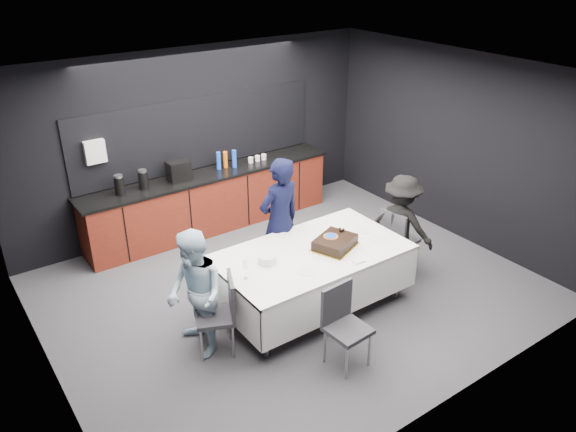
# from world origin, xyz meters

# --- Properties ---
(ground) EXTENTS (6.00, 6.00, 0.00)m
(ground) POSITION_xyz_m (0.00, 0.00, 0.00)
(ground) COLOR #434348
(ground) RESTS_ON ground
(room_shell) EXTENTS (6.04, 5.04, 2.82)m
(room_shell) POSITION_xyz_m (0.00, 0.00, 1.86)
(room_shell) COLOR white
(room_shell) RESTS_ON ground
(kitchenette) EXTENTS (4.10, 0.64, 2.05)m
(kitchenette) POSITION_xyz_m (-0.02, 2.22, 0.54)
(kitchenette) COLOR #57180D
(kitchenette) RESTS_ON ground
(party_table) EXTENTS (2.32, 1.32, 0.78)m
(party_table) POSITION_xyz_m (0.00, -0.40, 0.64)
(party_table) COLOR #99999E
(party_table) RESTS_ON ground
(cake_assembly) EXTENTS (0.65, 0.60, 0.17)m
(cake_assembly) POSITION_xyz_m (0.29, -0.49, 0.85)
(cake_assembly) COLOR yellow
(cake_assembly) RESTS_ON party_table
(plate_stack) EXTENTS (0.22, 0.22, 0.10)m
(plate_stack) POSITION_xyz_m (-0.59, -0.32, 0.83)
(plate_stack) COLOR white
(plate_stack) RESTS_ON party_table
(loose_plate_near) EXTENTS (0.19, 0.19, 0.01)m
(loose_plate_near) POSITION_xyz_m (-0.34, -0.74, 0.78)
(loose_plate_near) COLOR white
(loose_plate_near) RESTS_ON party_table
(loose_plate_right_a) EXTENTS (0.22, 0.22, 0.01)m
(loose_plate_right_a) POSITION_xyz_m (0.85, -0.35, 0.78)
(loose_plate_right_a) COLOR white
(loose_plate_right_a) RESTS_ON party_table
(loose_plate_right_b) EXTENTS (0.22, 0.22, 0.01)m
(loose_plate_right_b) POSITION_xyz_m (0.86, -0.62, 0.78)
(loose_plate_right_b) COLOR white
(loose_plate_right_b) RESTS_ON party_table
(loose_plate_far) EXTENTS (0.18, 0.18, 0.01)m
(loose_plate_far) POSITION_xyz_m (-0.06, 0.10, 0.78)
(loose_plate_far) COLOR white
(loose_plate_far) RESTS_ON party_table
(fork_pile) EXTENTS (0.16, 0.11, 0.02)m
(fork_pile) POSITION_xyz_m (0.29, -0.92, 0.79)
(fork_pile) COLOR white
(fork_pile) RESTS_ON party_table
(champagne_flute) EXTENTS (0.06, 0.06, 0.22)m
(champagne_flute) POSITION_xyz_m (-0.97, -0.46, 0.94)
(champagne_flute) COLOR white
(champagne_flute) RESTS_ON party_table
(chair_left) EXTENTS (0.55, 0.55, 0.92)m
(chair_left) POSITION_xyz_m (-1.32, -0.51, 0.53)
(chair_left) COLOR #323137
(chair_left) RESTS_ON ground
(chair_right) EXTENTS (0.47, 0.47, 0.92)m
(chair_right) POSITION_xyz_m (1.45, -0.41, 0.53)
(chair_right) COLOR #323137
(chair_right) RESTS_ON ground
(chair_near) EXTENTS (0.45, 0.45, 0.92)m
(chair_near) POSITION_xyz_m (-0.36, -1.42, 0.53)
(chair_near) COLOR #323137
(chair_near) RESTS_ON ground
(person_center) EXTENTS (0.68, 0.48, 1.75)m
(person_center) POSITION_xyz_m (0.02, 0.32, 0.87)
(person_center) COLOR black
(person_center) RESTS_ON ground
(person_left) EXTENTS (0.59, 0.75, 1.48)m
(person_left) POSITION_xyz_m (-1.55, -0.37, 0.74)
(person_left) COLOR silver
(person_left) RESTS_ON ground
(person_right) EXTENTS (0.81, 1.04, 1.41)m
(person_right) POSITION_xyz_m (1.49, -0.43, 0.71)
(person_right) COLOR black
(person_right) RESTS_ON ground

